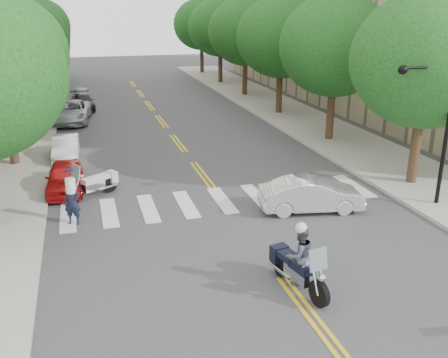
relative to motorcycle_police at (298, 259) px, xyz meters
name	(u,v)px	position (x,y,z in m)	size (l,w,h in m)	color
ground	(282,278)	(-0.20, 0.65, -0.93)	(140.00, 140.00, 0.00)	#38383A
sidewalk_left	(17,129)	(-9.70, 22.65, -0.86)	(5.00, 60.00, 0.15)	#9E9991
sidewalk_right	(287,113)	(9.30, 22.65, -0.86)	(5.00, 60.00, 0.15)	#9E9991
tree_l_1	(0,54)	(-9.00, 14.65, 4.62)	(6.40, 6.40, 8.45)	#382316
tree_l_2	(16,42)	(-9.00, 22.65, 4.62)	(6.40, 6.40, 8.45)	#382316
tree_l_3	(27,35)	(-9.00, 30.65, 4.62)	(6.40, 6.40, 8.45)	#382316
tree_l_4	(34,30)	(-9.00, 38.65, 4.62)	(6.40, 6.40, 8.45)	#382316
tree_l_5	(39,26)	(-9.00, 46.65, 4.62)	(6.40, 6.40, 8.45)	#382316
tree_r_0	(427,60)	(8.60, 6.65, 4.62)	(6.40, 6.40, 8.45)	#382316
tree_r_1	(335,46)	(8.60, 14.65, 4.62)	(6.40, 6.40, 8.45)	#382316
tree_r_2	(281,37)	(8.60, 22.65, 4.62)	(6.40, 6.40, 8.45)	#382316
tree_r_3	(246,31)	(8.60, 30.65, 4.62)	(6.40, 6.40, 8.45)	#382316
tree_r_4	(220,27)	(8.60, 38.65, 4.62)	(6.40, 6.40, 8.45)	#382316
tree_r_5	(201,24)	(8.60, 46.65, 4.62)	(6.40, 6.40, 8.45)	#382316
traffic_signal_pole	(439,117)	(7.52, 4.15, 2.79)	(2.82, 0.42, 6.00)	black
motorcycle_police	(298,259)	(0.00, 0.00, 0.00)	(0.98, 2.55, 2.10)	black
motorcycle_parked	(97,183)	(-5.19, 9.20, -0.38)	(2.21, 1.57, 1.59)	black
officer_standing	(72,202)	(-6.16, 6.43, -0.06)	(0.63, 0.41, 1.73)	black
convertible	(311,195)	(2.88, 5.15, -0.26)	(1.42, 4.07, 1.34)	silver
parked_car_a	(65,177)	(-6.50, 10.15, -0.29)	(1.51, 3.74, 1.28)	red
parked_car_b	(66,148)	(-6.50, 15.15, -0.32)	(1.29, 3.69, 1.22)	white
parked_car_c	(71,112)	(-6.22, 24.15, -0.21)	(2.39, 5.18, 1.44)	#B4B5BC
parked_car_d	(82,102)	(-5.40, 28.52, -0.34)	(1.66, 4.09, 1.19)	black
parked_car_e	(82,95)	(-5.40, 31.64, -0.32)	(1.44, 3.58, 1.22)	#AFAEB4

